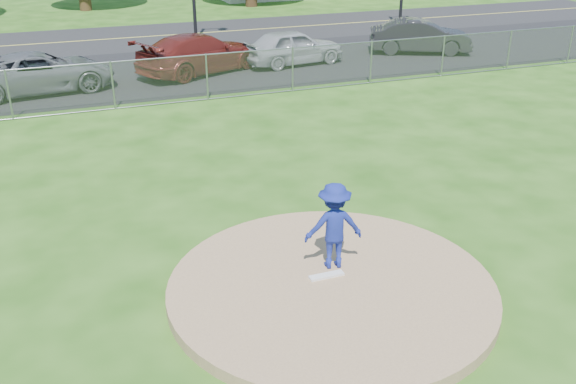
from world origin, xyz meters
name	(u,v)px	position (x,y,z in m)	size (l,w,h in m)	color
ground	(192,121)	(0.00, 10.00, 0.00)	(120.00, 120.00, 0.00)	#224F11
pitchers_mound	(331,288)	(0.00, 0.00, 0.10)	(5.40, 5.40, 0.20)	#9C7956
pitching_rubber	(326,276)	(0.00, 0.20, 0.22)	(0.60, 0.15, 0.04)	white
chain_link_fence	(177,80)	(0.00, 12.00, 0.75)	(40.00, 0.06, 1.50)	gray
parking_lot	(154,72)	(0.00, 16.50, 0.01)	(50.00, 8.00, 0.01)	black
street	(126,38)	(0.00, 24.00, 0.00)	(60.00, 7.00, 0.01)	black
pitcher	(334,226)	(0.25, 0.50, 0.96)	(0.99, 0.57, 1.53)	navy
traffic_cone	(6,80)	(-5.19, 15.58, 0.37)	(0.37, 0.37, 0.72)	orange
parked_car_gray	(40,72)	(-4.05, 15.02, 0.69)	(2.25, 4.87, 1.35)	slate
parked_car_darkred	(200,53)	(1.68, 15.77, 0.75)	(2.08, 5.11, 1.48)	maroon
parked_car_pearl	(293,47)	(5.52, 15.84, 0.71)	(1.65, 4.10, 1.40)	#B2B4B7
parked_car_charcoal	(420,36)	(11.45, 15.92, 0.72)	(1.50, 4.29, 1.41)	black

